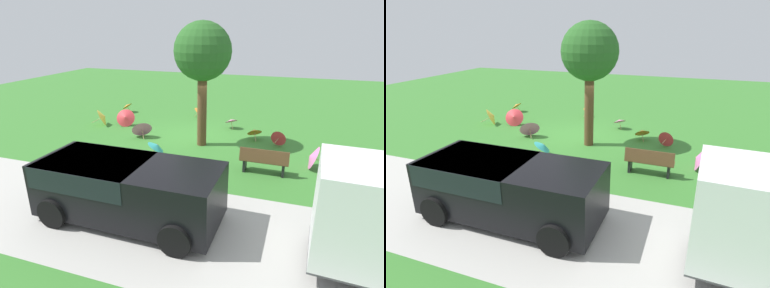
# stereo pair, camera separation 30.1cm
# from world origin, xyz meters

# --- Properties ---
(ground) EXTENTS (40.00, 40.00, 0.00)m
(ground) POSITION_xyz_m (0.00, 0.00, 0.00)
(ground) COLOR #387A2D
(road_strip) EXTENTS (40.00, 4.19, 0.01)m
(road_strip) POSITION_xyz_m (0.00, 6.64, 0.00)
(road_strip) COLOR #B2AFA8
(road_strip) RESTS_ON ground
(van_dark) EXTENTS (4.61, 2.15, 1.53)m
(van_dark) POSITION_xyz_m (-0.41, 6.59, 0.91)
(van_dark) COLOR black
(van_dark) RESTS_ON ground
(park_bench) EXTENTS (1.61, 0.50, 0.90)m
(park_bench) POSITION_xyz_m (-3.47, 2.79, 0.47)
(park_bench) COLOR brown
(park_bench) RESTS_ON ground
(shade_tree) EXTENTS (2.24, 2.24, 4.89)m
(shade_tree) POSITION_xyz_m (-0.68, 0.75, 3.69)
(shade_tree) COLOR brown
(shade_tree) RESTS_ON ground
(parasol_orange_0) EXTENTS (0.55, 0.57, 0.59)m
(parasol_orange_0) POSITION_xyz_m (0.70, -3.33, 0.36)
(parasol_orange_0) COLOR tan
(parasol_orange_0) RESTS_ON ground
(parasol_pink_0) EXTENTS (1.10, 1.04, 0.81)m
(parasol_pink_0) POSITION_xyz_m (2.14, 0.66, 0.41)
(parasol_pink_0) COLOR tan
(parasol_pink_0) RESTS_ON ground
(parasol_orange_1) EXTENTS (0.84, 0.82, 0.63)m
(parasol_orange_1) POSITION_xyz_m (-2.66, -0.59, 0.38)
(parasol_orange_1) COLOR tan
(parasol_orange_1) RESTS_ON ground
(parasol_pink_1) EXTENTS (0.72, 0.86, 0.85)m
(parasol_pink_1) POSITION_xyz_m (-4.98, 1.83, 0.43)
(parasol_pink_1) COLOR tan
(parasol_pink_1) RESTS_ON ground
(parasol_teal_0) EXTENTS (0.85, 0.86, 0.66)m
(parasol_teal_0) POSITION_xyz_m (0.56, 2.52, 0.41)
(parasol_teal_0) COLOR tan
(parasol_teal_0) RESTS_ON ground
(parasol_pink_2) EXTENTS (0.82, 0.82, 0.58)m
(parasol_pink_2) POSITION_xyz_m (-1.36, -1.86, 0.40)
(parasol_pink_2) COLOR tan
(parasol_pink_2) RESTS_ON ground
(parasol_yellow_0) EXTENTS (0.95, 1.00, 0.85)m
(parasol_yellow_0) POSITION_xyz_m (4.80, -0.38, 0.42)
(parasol_yellow_0) COLOR tan
(parasol_yellow_0) RESTS_ON ground
(parasol_red_1) EXTENTS (1.03, 0.91, 0.85)m
(parasol_red_1) POSITION_xyz_m (3.68, -0.60, 0.43)
(parasol_red_1) COLOR tan
(parasol_red_1) RESTS_ON ground
(parasol_red_2) EXTENTS (0.69, 0.63, 0.65)m
(parasol_red_2) POSITION_xyz_m (-3.74, -0.19, 0.33)
(parasol_red_2) COLOR tan
(parasol_red_2) RESTS_ON ground
(parasol_orange_4) EXTENTS (0.59, 0.65, 0.61)m
(parasol_orange_4) POSITION_xyz_m (4.97, -3.01, 0.39)
(parasol_orange_4) COLOR tan
(parasol_orange_4) RESTS_ON ground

